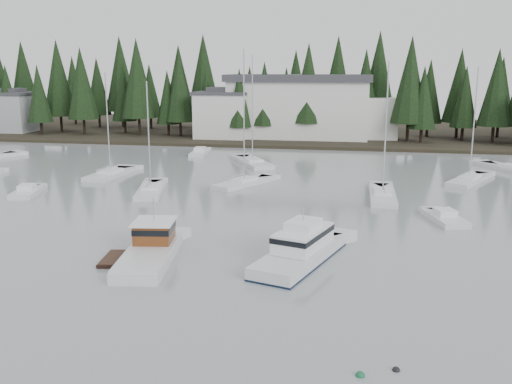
% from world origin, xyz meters
% --- Properties ---
extents(far_shore_land, '(240.00, 54.00, 1.00)m').
position_xyz_m(far_shore_land, '(0.00, 97.00, 0.00)').
color(far_shore_land, black).
rests_on(far_shore_land, ground).
extents(conifer_treeline, '(200.00, 22.00, 20.00)m').
position_xyz_m(conifer_treeline, '(0.00, 86.00, 0.00)').
color(conifer_treeline, black).
rests_on(conifer_treeline, ground).
extents(house_west, '(9.54, 7.42, 8.75)m').
position_xyz_m(house_west, '(-18.00, 79.00, 4.65)').
color(house_west, silver).
rests_on(house_west, ground).
extents(house_far_west, '(8.48, 7.42, 8.25)m').
position_xyz_m(house_far_west, '(-60.00, 81.00, 4.40)').
color(house_far_west, '#999EA0').
rests_on(house_far_west, ground).
extents(harbor_inn, '(29.50, 11.50, 10.90)m').
position_xyz_m(harbor_inn, '(-2.96, 82.34, 5.78)').
color(harbor_inn, silver).
rests_on(harbor_inn, ground).
extents(lobster_boat_brown, '(5.43, 9.31, 4.44)m').
position_xyz_m(lobster_boat_brown, '(-7.60, 16.11, 0.51)').
color(lobster_boat_brown, silver).
rests_on(lobster_boat_brown, ground).
extents(cabin_cruiser_center, '(5.78, 10.20, 4.19)m').
position_xyz_m(cabin_cruiser_center, '(2.43, 17.62, 0.63)').
color(cabin_cruiser_center, silver).
rests_on(cabin_cruiser_center, ground).
extents(sailboat_1, '(7.37, 10.23, 14.79)m').
position_xyz_m(sailboat_1, '(-8.13, 55.34, 0.08)').
color(sailboat_1, silver).
rests_on(sailboat_1, ground).
extents(sailboat_3, '(6.39, 9.40, 13.24)m').
position_xyz_m(sailboat_3, '(18.19, 47.88, 0.08)').
color(sailboat_3, silver).
rests_on(sailboat_3, ground).
extents(sailboat_4, '(2.55, 9.50, 13.76)m').
position_xyz_m(sailboat_4, '(8.34, 38.03, 0.08)').
color(sailboat_4, silver).
rests_on(sailboat_4, ground).
extents(sailboat_5, '(6.06, 8.55, 15.03)m').
position_xyz_m(sailboat_5, '(-6.38, 41.53, 0.11)').
color(sailboat_5, silver).
rests_on(sailboat_5, ground).
extents(sailboat_6, '(7.22, 9.98, 13.79)m').
position_xyz_m(sailboat_6, '(24.61, 55.89, 0.07)').
color(sailboat_6, silver).
rests_on(sailboat_6, ground).
extents(sailboat_10, '(3.34, 8.56, 12.60)m').
position_xyz_m(sailboat_10, '(-23.05, 43.75, 0.07)').
color(sailboat_10, silver).
rests_on(sailboat_10, ground).
extents(sailboat_11, '(4.52, 9.05, 11.81)m').
position_xyz_m(sailboat_11, '(-15.07, 36.02, 0.07)').
color(sailboat_11, silver).
rests_on(sailboat_11, ground).
extents(runabout_0, '(3.55, 5.97, 1.42)m').
position_xyz_m(runabout_0, '(-27.01, 32.74, 0.13)').
color(runabout_0, silver).
rests_on(runabout_0, ground).
extents(runabout_1, '(3.59, 5.79, 1.42)m').
position_xyz_m(runabout_1, '(13.19, 29.84, 0.13)').
color(runabout_1, silver).
rests_on(runabout_1, ground).
extents(runabout_3, '(2.89, 6.97, 1.42)m').
position_xyz_m(runabout_3, '(-17.47, 62.50, 0.13)').
color(runabout_3, silver).
rests_on(runabout_3, ground).
extents(mooring_buoy_green, '(0.41, 0.41, 0.41)m').
position_xyz_m(mooring_buoy_green, '(6.43, 3.63, 0.00)').
color(mooring_buoy_green, '#145933').
rests_on(mooring_buoy_green, ground).
extents(mooring_buoy_dark, '(0.35, 0.35, 0.35)m').
position_xyz_m(mooring_buoy_dark, '(7.93, 4.35, 0.00)').
color(mooring_buoy_dark, black).
rests_on(mooring_buoy_dark, ground).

